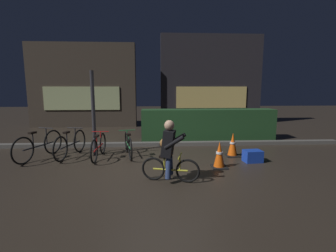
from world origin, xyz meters
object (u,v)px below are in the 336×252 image
Objects in this scene: street_post at (93,114)px; parked_bike_leftmost at (39,145)px; parked_bike_center_left at (99,147)px; parked_bike_left_mid at (71,144)px; parked_bike_center_right at (128,145)px; blue_crate at (253,156)px; cyclist at (169,151)px; traffic_cone_near at (219,155)px; traffic_cone_far at (233,145)px.

street_post reaches higher than parked_bike_leftmost.
parked_bike_left_mid is at bearing 76.69° from parked_bike_center_left.
blue_crate is at bearing -115.16° from parked_bike_center_right.
parked_bike_center_right is at bearing 132.15° from cyclist.
blue_crate is (0.97, 0.40, -0.16)m from traffic_cone_near.
parked_bike_leftmost is 1.01× the size of parked_bike_left_mid.
traffic_cone_far is at bearing 57.11° from cyclist.
parked_bike_center_right is 3.31m from blue_crate.
street_post is 1.04m from parked_bike_left_mid.
blue_crate is 0.35× the size of cyclist.
parked_bike_center_right is 1.19× the size of cyclist.
parked_bike_leftmost is 2.60× the size of traffic_cone_near.
blue_crate is 2.54m from cyclist.
traffic_cone_near is (2.25, -1.13, -0.01)m from parked_bike_center_right.
parked_bike_leftmost is at bearing 167.67° from traffic_cone_near.
parked_bike_center_right is (1.57, -0.04, -0.03)m from parked_bike_left_mid.
cyclist reaches higher than parked_bike_left_mid.
traffic_cone_far reaches higher than traffic_cone_near.
street_post reaches higher than parked_bike_left_mid.
street_post reaches higher than traffic_cone_near.
parked_bike_leftmost is at bearing 80.86° from parked_bike_center_right.
parked_bike_leftmost reaches higher than traffic_cone_near.
street_post is at bearing -59.01° from parked_bike_leftmost.
traffic_cone_far is 0.53× the size of cyclist.
parked_bike_left_mid is 4.00m from traffic_cone_near.
parked_bike_center_left is at bearing -62.36° from street_post.
parked_bike_leftmost is 2.51× the size of traffic_cone_far.
parked_bike_left_mid is 0.84m from parked_bike_center_left.
parked_bike_leftmost is 1.10× the size of parked_bike_center_left.
cyclist is at bearing -132.11° from parked_bike_center_left.
traffic_cone_near is at bearing 46.16° from cyclist.
parked_bike_left_mid is 1.10× the size of parked_bike_center_right.
traffic_cone_near is 1.16m from traffic_cone_far.
cyclist reaches higher than parked_bike_leftmost.
parked_bike_center_right is (0.95, -0.17, -0.85)m from street_post.
parked_bike_leftmost is at bearing 179.60° from traffic_cone_far.
traffic_cone_near is at bearing -95.99° from parked_bike_left_mid.
parked_bike_center_left is at bearing 150.02° from cyclist.
traffic_cone_near is (3.20, -1.30, -0.86)m from street_post.
parked_bike_left_mid reaches higher than traffic_cone_far.
traffic_cone_near is 1.49m from cyclist.
street_post is 2.91m from cyclist.
parked_bike_center_right is (0.77, 0.18, 0.00)m from parked_bike_center_left.
cyclist is at bearing -136.99° from traffic_cone_far.
blue_crate is (0.34, -0.57, -0.17)m from traffic_cone_far.
parked_bike_leftmost is 4.70m from traffic_cone_near.
parked_bike_center_left is 0.79m from parked_bike_center_right.
parked_bike_center_right reaches higher than parked_bike_center_left.
traffic_cone_near is at bearing -157.64° from blue_crate.
cyclist is (1.97, -2.07, -0.54)m from street_post.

